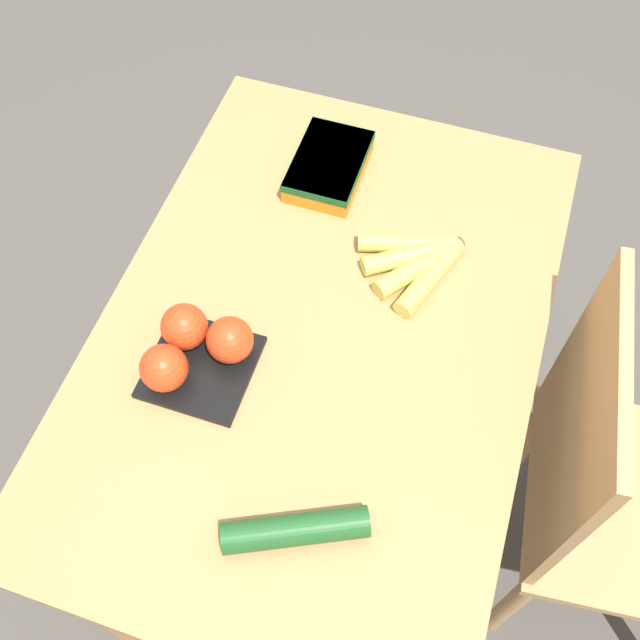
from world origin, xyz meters
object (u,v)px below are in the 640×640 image
at_px(banana_bunch, 417,260).
at_px(cucumber_near, 296,530).
at_px(tomato_pack, 194,349).
at_px(carrot_bag, 329,165).
at_px(chair, 604,489).

relative_size(banana_bunch, cucumber_near, 0.90).
height_order(tomato_pack, carrot_bag, tomato_pack).
distance_m(banana_bunch, tomato_pack, 0.42).
bearing_deg(chair, banana_bunch, 61.48).
relative_size(tomato_pack, cucumber_near, 0.80).
height_order(banana_bunch, carrot_bag, carrot_bag).
height_order(chair, banana_bunch, chair).
height_order(tomato_pack, cucumber_near, tomato_pack).
xyz_separation_m(chair, tomato_pack, (0.11, -0.73, 0.32)).
relative_size(chair, banana_bunch, 5.10).
bearing_deg(banana_bunch, chair, 67.13).
xyz_separation_m(tomato_pack, cucumber_near, (0.22, 0.25, -0.02)).
distance_m(chair, banana_bunch, 0.56).
bearing_deg(tomato_pack, banana_bunch, 135.32).
bearing_deg(tomato_pack, carrot_bag, 169.91).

